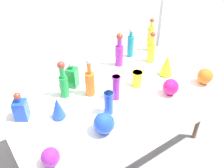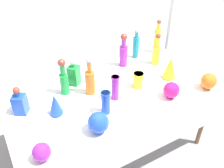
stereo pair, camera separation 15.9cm
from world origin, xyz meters
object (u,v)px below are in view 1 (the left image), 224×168
(tall_bottle_4, at_px, (90,82))
(canopy_pole, at_px, (162,9))
(slender_vase_0, at_px, (116,87))
(round_bowl_0, at_px, (205,76))
(slender_vase_2, at_px, (137,78))
(slender_vase_1, at_px, (109,102))
(fluted_vase_0, at_px, (58,107))
(round_bowl_2, at_px, (171,87))
(round_bowl_3, at_px, (104,123))
(tall_bottle_0, at_px, (63,82))
(tall_bottle_2, at_px, (151,51))
(tall_bottle_5, at_px, (150,37))
(fluted_vase_1, at_px, (167,65))
(square_decanter_0, at_px, (21,108))
(tall_bottle_3, at_px, (119,52))
(square_decanter_1, at_px, (72,76))
(tall_bottle_1, at_px, (131,45))
(round_bowl_1, at_px, (50,157))

(tall_bottle_4, xyz_separation_m, canopy_pole, (1.37, 0.56, 0.20))
(slender_vase_0, distance_m, round_bowl_0, 0.87)
(slender_vase_2, bearing_deg, slender_vase_1, -159.39)
(fluted_vase_0, bearing_deg, tall_bottle_4, 16.94)
(slender_vase_2, distance_m, round_bowl_2, 0.32)
(round_bowl_3, bearing_deg, tall_bottle_0, 95.14)
(tall_bottle_0, height_order, round_bowl_0, tall_bottle_0)
(tall_bottle_2, relative_size, slender_vase_1, 1.65)
(tall_bottle_5, distance_m, fluted_vase_1, 0.52)
(round_bowl_0, bearing_deg, tall_bottle_5, 89.20)
(square_decanter_0, xyz_separation_m, slender_vase_1, (0.60, -0.34, 0.01))
(slender_vase_0, bearing_deg, round_bowl_0, -19.83)
(tall_bottle_3, bearing_deg, tall_bottle_4, -153.28)
(tall_bottle_0, relative_size, square_decanter_1, 1.36)
(slender_vase_0, xyz_separation_m, fluted_vase_0, (-0.51, 0.07, -0.02))
(round_bowl_0, bearing_deg, fluted_vase_0, 164.67)
(tall_bottle_3, xyz_separation_m, slender_vase_1, (-0.50, -0.55, -0.04))
(tall_bottle_0, bearing_deg, slender_vase_0, -39.53)
(square_decanter_0, distance_m, canopy_pole, 2.06)
(tall_bottle_1, bearing_deg, canopy_pole, 19.52)
(square_decanter_0, distance_m, fluted_vase_0, 0.29)
(slender_vase_1, distance_m, round_bowl_2, 0.60)
(tall_bottle_1, distance_m, round_bowl_3, 1.16)
(square_decanter_1, bearing_deg, square_decanter_0, -163.79)
(fluted_vase_0, distance_m, round_bowl_2, 0.99)
(tall_bottle_1, bearing_deg, slender_vase_1, -138.67)
(tall_bottle_2, bearing_deg, tall_bottle_4, -171.95)
(tall_bottle_0, distance_m, tall_bottle_5, 1.19)
(tall_bottle_1, height_order, round_bowl_3, tall_bottle_1)
(tall_bottle_2, xyz_separation_m, round_bowl_2, (-0.23, -0.52, -0.05))
(tall_bottle_5, relative_size, square_decanter_0, 1.51)
(tall_bottle_2, bearing_deg, tall_bottle_5, 51.06)
(tall_bottle_1, xyz_separation_m, round_bowl_1, (-1.30, -0.82, -0.07))
(slender_vase_0, bearing_deg, slender_vase_1, -143.05)
(round_bowl_2, bearing_deg, round_bowl_3, -176.62)
(slender_vase_1, distance_m, fluted_vase_0, 0.40)
(tall_bottle_1, height_order, fluted_vase_1, tall_bottle_1)
(tall_bottle_0, bearing_deg, tall_bottle_5, 9.76)
(tall_bottle_4, bearing_deg, tall_bottle_3, 26.72)
(tall_bottle_1, distance_m, slender_vase_1, 0.95)
(tall_bottle_4, bearing_deg, fluted_vase_1, -11.94)
(round_bowl_1, bearing_deg, round_bowl_0, 0.62)
(tall_bottle_2, height_order, slender_vase_1, tall_bottle_2)
(tall_bottle_3, distance_m, round_bowl_2, 0.67)
(tall_bottle_2, relative_size, tall_bottle_4, 0.93)
(tall_bottle_5, bearing_deg, fluted_vase_1, -113.39)
(slender_vase_1, bearing_deg, square_decanter_0, 150.25)
(tall_bottle_2, bearing_deg, canopy_pole, 39.03)
(canopy_pole, bearing_deg, slender_vase_0, -148.62)
(tall_bottle_2, height_order, tall_bottle_3, tall_bottle_3)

